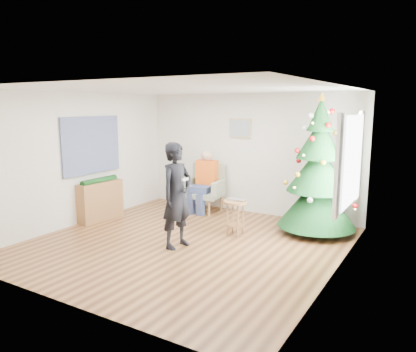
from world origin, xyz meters
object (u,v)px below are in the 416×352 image
Objects in this scene: standing_man at (177,195)px; console at (100,201)px; stool at (235,218)px; armchair at (205,194)px; christmas_tree at (318,171)px.

standing_man is 1.76× the size of console.
stool is 2.89m from console.
console is at bearing 84.72° from standing_man.
stool is at bearing 15.26° from console.
armchair is at bearing 139.16° from stool.
armchair is at bearing 27.43° from standing_man.
stool is 1.81m from armchair.
christmas_tree is 1.73m from stool.
christmas_tree is 1.46× the size of standing_man.
standing_man is 2.40m from console.
christmas_tree reaches higher than standing_man.
christmas_tree is at bearing 23.57° from console.
armchair reaches higher than console.
standing_man is (-1.78, -1.93, -0.28)m from christmas_tree.
christmas_tree is 2.47× the size of armchair.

